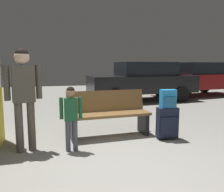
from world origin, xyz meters
name	(u,v)px	position (x,y,z in m)	size (l,w,h in m)	color
ground_plane	(83,114)	(0.00, 4.00, -0.05)	(18.00, 18.00, 0.10)	gray
bench	(109,114)	(0.20, 1.72, 0.44)	(1.62, 0.60, 0.89)	brown
suitcase	(167,123)	(1.22, 1.21, 0.32)	(0.40, 0.27, 0.60)	#191E33
backpack_bright	(168,99)	(1.22, 1.21, 0.77)	(0.30, 0.22, 0.34)	#268CD8
child	(71,112)	(-0.58, 1.05, 0.65)	(0.36, 0.22, 1.06)	#4C5160
adult	(23,89)	(-1.30, 1.24, 1.02)	(0.55, 0.26, 1.66)	brown
parked_car_near	(142,80)	(2.57, 5.78, 0.81)	(4.14, 1.87, 1.51)	black
parked_car_side	(197,78)	(5.56, 6.53, 0.81)	(4.28, 2.20, 1.51)	maroon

